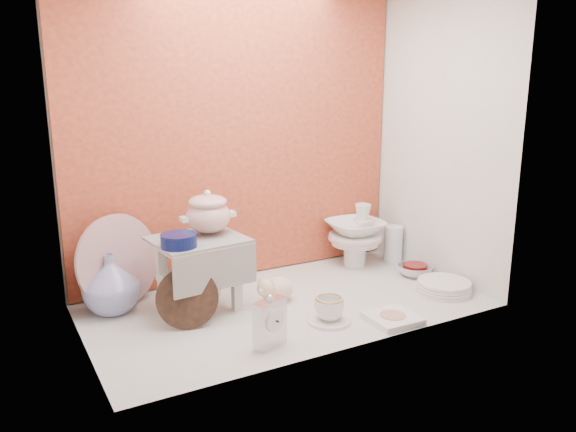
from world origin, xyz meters
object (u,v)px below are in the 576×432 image
(floral_platter, at_px, (118,261))
(blue_white_vase, at_px, (111,283))
(mantel_clock, at_px, (270,321))
(soup_tureen, at_px, (208,212))
(gold_rim_teacup, at_px, (329,308))
(plush_pig, at_px, (277,289))
(crystal_bowl, at_px, (415,270))
(step_stool, at_px, (199,274))
(dinner_plate_stack, at_px, (444,287))
(porcelain_tower, at_px, (355,235))

(floral_platter, xyz_separation_m, blue_white_vase, (-0.05, -0.06, -0.08))
(floral_platter, relative_size, mantel_clock, 2.04)
(soup_tureen, distance_m, gold_rim_teacup, 0.69)
(plush_pig, bearing_deg, blue_white_vase, 157.71)
(crystal_bowl, bearing_deg, mantel_clock, -161.46)
(soup_tureen, height_order, plush_pig, soup_tureen)
(step_stool, height_order, plush_pig, step_stool)
(mantel_clock, distance_m, gold_rim_teacup, 0.34)
(blue_white_vase, distance_m, crystal_bowl, 1.55)
(plush_pig, height_order, dinner_plate_stack, plush_pig)
(porcelain_tower, bearing_deg, crystal_bowl, -59.01)
(blue_white_vase, distance_m, dinner_plate_stack, 1.58)
(dinner_plate_stack, xyz_separation_m, crystal_bowl, (0.04, 0.26, -0.00))
(gold_rim_teacup, bearing_deg, dinner_plate_stack, 1.58)
(step_stool, relative_size, mantel_clock, 1.85)
(blue_white_vase, bearing_deg, step_stool, -23.58)
(mantel_clock, distance_m, crystal_bowl, 1.11)
(soup_tureen, height_order, gold_rim_teacup, soup_tureen)
(gold_rim_teacup, xyz_separation_m, dinner_plate_stack, (0.68, 0.02, -0.03))
(gold_rim_teacup, bearing_deg, blue_white_vase, 144.37)
(mantel_clock, relative_size, crystal_bowl, 1.16)
(porcelain_tower, bearing_deg, dinner_plate_stack, -75.59)
(soup_tureen, bearing_deg, crystal_bowl, -9.38)
(soup_tureen, relative_size, gold_rim_teacup, 1.92)
(floral_platter, relative_size, plush_pig, 2.00)
(floral_platter, relative_size, porcelain_tower, 1.24)
(step_stool, bearing_deg, floral_platter, 139.39)
(soup_tureen, height_order, floral_platter, soup_tureen)
(mantel_clock, height_order, dinner_plate_stack, mantel_clock)
(dinner_plate_stack, bearing_deg, gold_rim_teacup, -178.42)
(mantel_clock, xyz_separation_m, dinner_plate_stack, (1.01, 0.10, -0.08))
(floral_platter, distance_m, plush_pig, 0.74)
(blue_white_vase, height_order, dinner_plate_stack, blue_white_vase)
(step_stool, height_order, gold_rim_teacup, step_stool)
(soup_tureen, bearing_deg, floral_platter, 155.16)
(step_stool, xyz_separation_m, blue_white_vase, (-0.36, 0.16, -0.03))
(floral_platter, distance_m, dinner_plate_stack, 1.56)
(floral_platter, height_order, dinner_plate_stack, floral_platter)
(gold_rim_teacup, relative_size, crystal_bowl, 0.70)
(dinner_plate_stack, height_order, crystal_bowl, dinner_plate_stack)
(blue_white_vase, bearing_deg, porcelain_tower, 0.21)
(crystal_bowl, bearing_deg, porcelain_tower, 120.99)
(gold_rim_teacup, bearing_deg, porcelain_tower, 46.64)
(step_stool, relative_size, plush_pig, 1.82)
(dinner_plate_stack, bearing_deg, blue_white_vase, 159.59)
(mantel_clock, relative_size, plush_pig, 0.98)
(soup_tureen, xyz_separation_m, porcelain_tower, (0.91, 0.12, -0.26))
(soup_tureen, relative_size, dinner_plate_stack, 0.91)
(step_stool, distance_m, soup_tureen, 0.28)
(soup_tureen, relative_size, crystal_bowl, 1.34)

